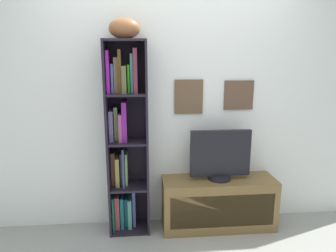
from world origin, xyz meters
TOP-DOWN VIEW (x-y plane):
  - back_wall at (0.00, 1.13)m, footprint 4.80×0.08m
  - bookshelf at (-0.44, 0.99)m, footprint 0.38×0.29m
  - football at (-0.41, 0.95)m, footprint 0.28×0.19m
  - tv_stand at (0.47, 0.92)m, footprint 1.12×0.35m
  - television at (0.47, 0.92)m, footprint 0.59×0.22m

SIDE VIEW (x-z plane):
  - tv_stand at x=0.47m, z-range 0.00..0.51m
  - television at x=0.47m, z-range 0.50..1.00m
  - bookshelf at x=-0.44m, z-range -0.01..1.83m
  - back_wall at x=0.00m, z-range 0.00..2.43m
  - football at x=-0.41m, z-range 1.84..2.02m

